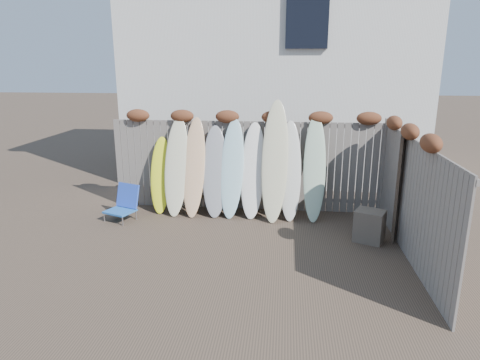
# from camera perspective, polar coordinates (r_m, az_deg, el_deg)

# --- Properties ---
(ground) EXTENTS (80.00, 80.00, 0.00)m
(ground) POSITION_cam_1_polar(r_m,az_deg,el_deg) (7.62, -0.97, -9.67)
(ground) COLOR #493A2D
(back_fence) EXTENTS (6.05, 0.28, 2.24)m
(back_fence) POSITION_cam_1_polar(r_m,az_deg,el_deg) (9.50, 1.12, 2.95)
(back_fence) COLOR slate
(back_fence) RESTS_ON ground
(right_fence) EXTENTS (0.28, 4.40, 2.24)m
(right_fence) POSITION_cam_1_polar(r_m,az_deg,el_deg) (7.70, 21.94, -1.45)
(right_fence) COLOR slate
(right_fence) RESTS_ON ground
(house) EXTENTS (8.50, 5.50, 6.33)m
(house) POSITION_cam_1_polar(r_m,az_deg,el_deg) (13.36, 4.71, 15.19)
(house) COLOR silver
(house) RESTS_ON ground
(beach_chair) EXTENTS (0.73, 0.75, 0.74)m
(beach_chair) POSITION_cam_1_polar(r_m,az_deg,el_deg) (9.42, -15.22, -3.03)
(beach_chair) COLOR #2361B2
(beach_chair) RESTS_ON ground
(wooden_crate) EXTENTS (0.64, 0.60, 0.60)m
(wooden_crate) POSITION_cam_1_polar(r_m,az_deg,el_deg) (8.34, 16.87, -5.88)
(wooden_crate) COLOR #6E6052
(wooden_crate) RESTS_ON ground
(lattice_panel) EXTENTS (0.41, 1.30, 1.99)m
(lattice_panel) POSITION_cam_1_polar(r_m,az_deg,el_deg) (8.78, 20.34, -0.30)
(lattice_panel) COLOR brown
(lattice_panel) RESTS_ON ground
(surfboard_0) EXTENTS (0.47, 0.61, 1.65)m
(surfboard_0) POSITION_cam_1_polar(r_m,az_deg,el_deg) (9.61, -10.52, 0.65)
(surfboard_0) COLOR #EFF61E
(surfboard_0) RESTS_ON ground
(surfboard_1) EXTENTS (0.56, 0.77, 2.10)m
(surfboard_1) POSITION_cam_1_polar(r_m,az_deg,el_deg) (9.38, -8.47, 1.78)
(surfboard_1) COLOR beige
(surfboard_1) RESTS_ON ground
(surfboard_2) EXTENTS (0.52, 0.77, 2.10)m
(surfboard_2) POSITION_cam_1_polar(r_m,az_deg,el_deg) (9.28, -6.14, 1.71)
(surfboard_2) COLOR tan
(surfboard_2) RESTS_ON ground
(surfboard_3) EXTENTS (0.59, 0.73, 1.93)m
(surfboard_3) POSITION_cam_1_polar(r_m,az_deg,el_deg) (9.23, -3.37, 1.15)
(surfboard_3) COLOR gray
(surfboard_3) RESTS_ON ground
(surfboard_4) EXTENTS (0.56, 0.78, 2.08)m
(surfboard_4) POSITION_cam_1_polar(r_m,az_deg,el_deg) (9.16, -1.07, 1.57)
(surfboard_4) COLOR #AEDDE9
(surfboard_4) RESTS_ON ground
(surfboard_5) EXTENTS (0.56, 0.74, 2.01)m
(surfboard_5) POSITION_cam_1_polar(r_m,az_deg,el_deg) (9.13, 1.72, 1.28)
(surfboard_5) COLOR white
(surfboard_5) RESTS_ON ground
(surfboard_6) EXTENTS (0.60, 0.90, 2.49)m
(surfboard_6) POSITION_cam_1_polar(r_m,az_deg,el_deg) (8.96, 4.66, 2.54)
(surfboard_6) COLOR beige
(surfboard_6) RESTS_ON ground
(surfboard_7) EXTENTS (0.49, 0.75, 2.06)m
(surfboard_7) POSITION_cam_1_polar(r_m,az_deg,el_deg) (9.07, 6.70, 1.23)
(surfboard_7) COLOR silver
(surfboard_7) RESTS_ON ground
(surfboard_8) EXTENTS (0.48, 0.78, 2.18)m
(surfboard_8) POSITION_cam_1_polar(r_m,az_deg,el_deg) (9.09, 9.91, 1.54)
(surfboard_8) COLOR #A9C7AA
(surfboard_8) RESTS_ON ground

